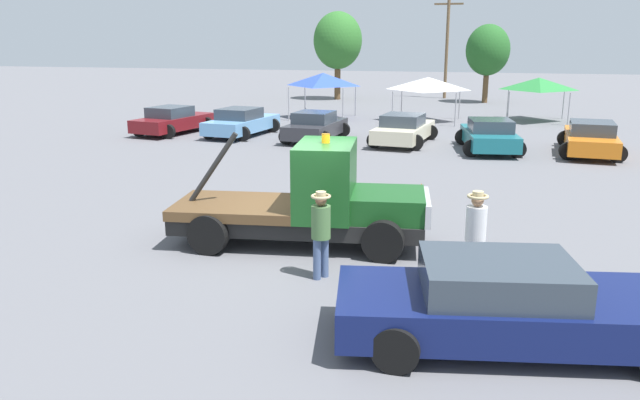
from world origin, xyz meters
TOP-DOWN VIEW (x-y plane):
  - ground_plane at (0.00, 0.00)m, footprint 160.00×160.00m
  - tow_truck at (0.35, 0.05)m, footprint 5.87×2.77m
  - foreground_car at (4.50, -3.76)m, footprint 5.55×2.98m
  - person_near_truck at (3.89, -1.34)m, footprint 0.40×0.40m
  - person_at_hood at (1.05, -1.89)m, footprint 0.38×0.38m
  - parked_car_maroon at (-11.11, 14.65)m, footprint 2.87×4.72m
  - parked_car_skyblue at (-7.59, 14.90)m, footprint 2.77×4.77m
  - parked_car_charcoal at (-3.76, 14.41)m, footprint 2.56×4.33m
  - parked_car_cream at (0.25, 14.55)m, footprint 2.72×4.78m
  - parked_car_teal at (3.92, 13.71)m, footprint 2.92×4.64m
  - parked_car_orange at (7.85, 14.03)m, footprint 2.62×4.96m
  - canopy_tent_blue at (-5.66, 22.66)m, footprint 3.25×3.25m
  - canopy_tent_white at (0.39, 22.69)m, footprint 3.43×3.43m
  - canopy_tent_green at (6.34, 24.60)m, footprint 3.17×3.17m
  - tree_left at (3.29, 34.92)m, footprint 3.13×3.13m
  - tree_center at (-7.78, 34.54)m, footprint 3.68×3.68m
  - traffic_cone at (2.22, 4.48)m, footprint 0.40×0.40m
  - utility_pole at (0.14, 37.82)m, footprint 2.20×0.24m

SIDE VIEW (x-z plane):
  - ground_plane at x=0.00m, z-range 0.00..0.00m
  - traffic_cone at x=2.22m, z-range -0.02..0.53m
  - parked_car_charcoal at x=-3.76m, z-range -0.02..1.32m
  - parked_car_maroon at x=-11.11m, z-range -0.02..1.32m
  - parked_car_teal at x=3.92m, z-range -0.02..1.32m
  - parked_car_cream at x=0.25m, z-range -0.02..1.32m
  - parked_car_skyblue at x=-7.59m, z-range -0.02..1.32m
  - parked_car_orange at x=7.85m, z-range -0.02..1.32m
  - foreground_car at x=4.50m, z-range -0.02..1.32m
  - tow_truck at x=0.35m, z-range -0.29..2.22m
  - person_at_hood at x=1.05m, z-range 0.15..1.87m
  - person_near_truck at x=3.89m, z-range 0.16..1.94m
  - canopy_tent_green at x=6.34m, z-range 0.87..3.30m
  - canopy_tent_white at x=0.39m, z-range 0.88..3.36m
  - canopy_tent_blue at x=-5.66m, z-range 0.94..3.56m
  - tree_left at x=3.29m, z-range 0.95..6.54m
  - utility_pole at x=0.14m, z-range 0.26..8.38m
  - tree_center at x=-7.78m, z-range 1.12..7.70m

